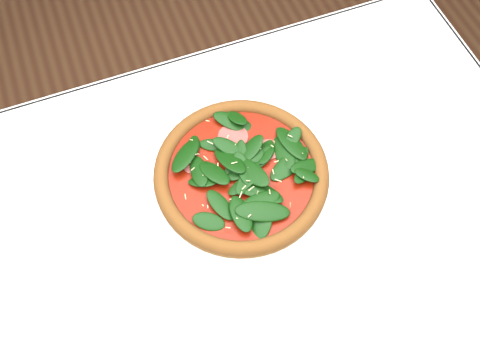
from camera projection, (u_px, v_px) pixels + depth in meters
name	position (u px, v px, depth m)	size (l,w,h in m)	color
ground	(236.00, 327.00, 1.59)	(6.00, 6.00, 0.00)	brown
dining_table	(234.00, 253.00, 1.01)	(1.21, 0.81, 0.75)	white
plate	(241.00, 178.00, 0.96)	(0.36, 0.36, 0.02)	white
pizza	(241.00, 172.00, 0.94)	(0.41, 0.41, 0.04)	brown
saucer_near	(419.00, 257.00, 0.89)	(0.15, 0.15, 0.01)	white
saucer_far	(409.00, 73.00, 1.07)	(0.15, 0.15, 0.01)	white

